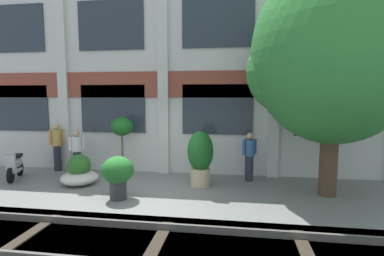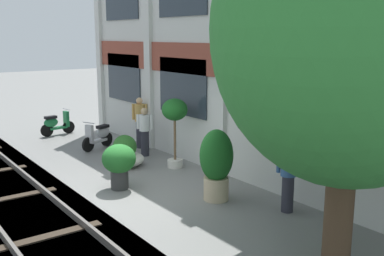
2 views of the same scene
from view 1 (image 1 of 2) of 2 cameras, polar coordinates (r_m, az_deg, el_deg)
name	(u,v)px [view 1 (image 1 of 2)]	position (r m, az deg, el deg)	size (l,w,h in m)	color
ground_plane	(140,198)	(8.32, -9.87, -12.99)	(80.00, 80.00, 0.00)	slate
apartment_facade	(165,71)	(10.75, -5.16, 10.84)	(15.25, 0.64, 7.20)	silver
rail_tracks	(97,250)	(6.24, -17.64, -21.33)	(22.89, 2.80, 0.43)	#4C473F
broadleaf_tree	(334,57)	(8.85, 25.38, 12.15)	(4.49, 4.27, 6.27)	#4C3826
potted_plant_wide_bowl	(79,173)	(9.90, -20.66, -8.03)	(1.12, 1.12, 0.93)	beige
potted_plant_fluted_column	(118,173)	(8.19, -13.96, -8.32)	(0.84, 0.84, 1.14)	#333333
potted_plant_stone_basin	(200,156)	(9.02, 1.60, -5.43)	(0.78, 0.78, 1.67)	tan
potted_plant_low_pan	(122,132)	(10.28, -13.21, -0.76)	(0.74, 0.74, 2.01)	beige
scooter_near_curb	(16,165)	(11.46, -30.55, -6.16)	(0.71, 1.31, 0.98)	black
resident_by_doorway	(57,145)	(11.87, -24.33, -3.03)	(0.38, 0.42, 1.73)	#282833
resident_watching_tracks	(249,155)	(9.74, 10.87, -5.10)	(0.46, 0.34, 1.55)	#282833
resident_near_plants	(77,151)	(11.04, -21.08, -4.10)	(0.40, 0.41, 1.55)	#282833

